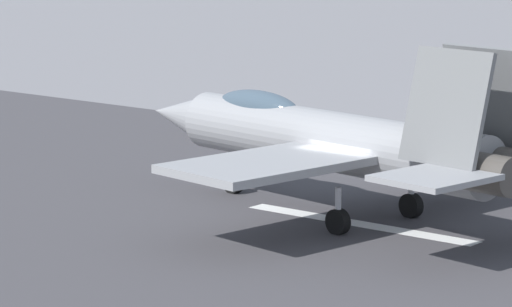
% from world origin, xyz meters
% --- Properties ---
extents(ground_plane, '(400.00, 400.00, 0.00)m').
position_xyz_m(ground_plane, '(0.00, 0.00, 0.00)').
color(ground_plane, slate).
extents(runway_strip, '(240.00, 26.00, 0.02)m').
position_xyz_m(runway_strip, '(-0.02, 0.00, 0.01)').
color(runway_strip, '#3F3D41').
rests_on(runway_strip, ground).
extents(fighter_jet, '(16.42, 13.30, 5.59)m').
position_xyz_m(fighter_jet, '(0.96, -0.40, 2.40)').
color(fighter_jet, gray).
rests_on(fighter_jet, ground).
extents(crew_person, '(0.70, 0.36, 1.64)m').
position_xyz_m(crew_person, '(13.85, -9.72, 0.82)').
color(crew_person, '#1E2338').
rests_on(crew_person, ground).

